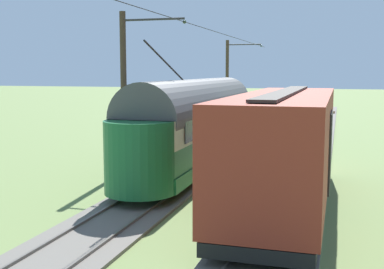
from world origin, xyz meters
TOP-DOWN VIEW (x-y plane):
  - ground_plane at (0.00, 0.00)m, footprint 220.00×220.00m
  - track_streetcar_siding at (-2.44, -0.31)m, footprint 2.80×80.00m
  - track_adjacent_siding at (2.44, -0.31)m, footprint 2.80×80.00m
  - vintage_streetcar at (2.44, 3.73)m, footprint 2.65×16.57m
  - boxcar_adjacent at (-2.45, 9.83)m, footprint 2.96×12.11m
  - catenary_pole_foreground at (5.29, -16.12)m, footprint 3.16×0.28m
  - catenary_pole_mid_near at (5.29, 5.58)m, footprint 3.16×0.28m
  - overhead_wire_run at (2.50, 4.75)m, footprint 2.95×47.41m
  - spare_tie_stack at (6.27, 0.18)m, footprint 2.40×2.40m

SIDE VIEW (x-z plane):
  - ground_plane at x=0.00m, z-range 0.00..0.00m
  - track_streetcar_siding at x=-2.44m, z-range -0.04..0.14m
  - track_adjacent_siding at x=2.44m, z-range -0.04..0.14m
  - spare_tie_stack at x=6.27m, z-range 0.00..0.54m
  - boxcar_adjacent at x=-2.45m, z-range 0.24..4.09m
  - vintage_streetcar at x=2.44m, z-range -0.54..5.05m
  - catenary_pole_foreground at x=5.29m, z-range 0.18..7.54m
  - catenary_pole_mid_near at x=5.29m, z-range 0.18..7.54m
  - overhead_wire_run at x=2.50m, z-range 6.73..6.90m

